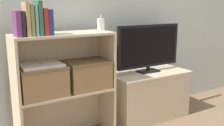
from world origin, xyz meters
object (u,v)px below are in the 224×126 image
at_px(book_plum, 17,24).
at_px(laptop, 41,65).
at_px(book_skyblue, 35,20).
at_px(book_forest, 38,18).
at_px(book_tan, 26,19).
at_px(storage_basket_left, 42,80).
at_px(storage_basket_right, 87,73).
at_px(book_olive, 31,20).
at_px(book_crimson, 44,22).
at_px(tv, 149,47).
at_px(book_charcoal, 22,24).
at_px(baby_monitor, 101,25).
at_px(tv_stand, 147,94).
at_px(book_navy, 49,22).

xyz_separation_m(book_plum, laptop, (0.17, 0.05, -0.33)).
xyz_separation_m(book_skyblue, book_forest, (0.03, 0.00, 0.01)).
bearing_deg(book_tan, storage_basket_left, 25.28).
distance_m(book_skyblue, storage_basket_right, 0.64).
distance_m(book_olive, storage_basket_right, 0.66).
distance_m(book_plum, book_crimson, 0.20).
bearing_deg(tv, book_skyblue, -174.35).
distance_m(book_tan, book_crimson, 0.13).
height_order(book_charcoal, baby_monitor, book_charcoal).
distance_m(book_skyblue, storage_basket_left, 0.48).
bearing_deg(laptop, book_olive, -146.00).
bearing_deg(storage_basket_left, storage_basket_right, 0.00).
xyz_separation_m(tv_stand, tv, (-0.00, -0.00, 0.51)).
bearing_deg(baby_monitor, book_crimson, -173.19).
height_order(book_olive, book_crimson, book_olive).
distance_m(book_navy, baby_monitor, 0.49).
xyz_separation_m(book_crimson, storage_basket_left, (-0.03, 0.05, -0.46)).
distance_m(book_olive, book_forest, 0.06).
relative_size(book_crimson, baby_monitor, 1.44).
bearing_deg(book_navy, book_charcoal, 180.00).
bearing_deg(storage_basket_left, laptop, 0.00).
bearing_deg(baby_monitor, book_charcoal, -174.78).
height_order(book_plum, storage_basket_left, book_plum).
relative_size(tv_stand, book_charcoal, 4.56).
height_order(book_plum, book_navy, book_navy).
relative_size(book_forest, baby_monitor, 1.83).
height_order(book_tan, book_skyblue, book_tan).
bearing_deg(book_forest, baby_monitor, 6.35).
height_order(tv_stand, book_crimson, book_crimson).
bearing_deg(book_crimson, book_olive, 180.00).
relative_size(book_olive, storage_basket_left, 0.62).
relative_size(book_plum, book_forest, 0.73).
bearing_deg(storage_basket_right, laptop, 180.00).
bearing_deg(storage_basket_right, tv, 5.32).
distance_m(book_charcoal, storage_basket_left, 0.47).
distance_m(tv_stand, book_olive, 1.46).
distance_m(tv_stand, tv, 0.51).
height_order(book_tan, book_navy, book_tan).
bearing_deg(book_plum, book_tan, 0.00).
xyz_separation_m(book_charcoal, book_crimson, (0.16, 0.00, 0.01)).
xyz_separation_m(book_skyblue, baby_monitor, (0.59, 0.06, -0.06)).
xyz_separation_m(book_plum, book_skyblue, (0.13, 0.00, 0.02)).
bearing_deg(storage_basket_left, book_forest, -103.47).
xyz_separation_m(book_tan, book_forest, (0.09, 0.00, 0.00)).
bearing_deg(book_tan, book_olive, 0.00).
bearing_deg(baby_monitor, tv_stand, 5.42).
distance_m(book_charcoal, baby_monitor, 0.68).
height_order(book_forest, storage_basket_left, book_forest).
bearing_deg(book_tan, book_forest, 0.00).
height_order(tv, storage_basket_left, tv).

